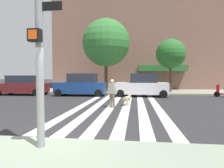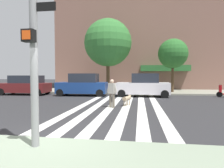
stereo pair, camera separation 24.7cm
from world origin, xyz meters
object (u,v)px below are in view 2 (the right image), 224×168
Objects in this scene: pedestrian_dog_walker at (112,92)px; street_tree_middle at (173,54)px; parked_car_near_curb at (26,85)px; parked_car_behind_first at (83,85)px; parked_car_third_in_line at (143,86)px; street_tree_nearest at (108,43)px; traffic_light_pole at (32,3)px; dog_on_leash at (127,98)px.

street_tree_middle is at bearing 63.02° from pedestrian_dog_walker.
parked_car_near_curb is 15.12m from street_tree_middle.
parked_car_behind_first is 0.84× the size of street_tree_middle.
parked_car_third_in_line is 2.79× the size of pedestrian_dog_walker.
street_tree_middle reaches higher than parked_car_near_curb.
pedestrian_dog_walker is (-4.97, -9.76, -3.19)m from street_tree_middle.
parked_car_third_in_line is at bearing -43.31° from street_tree_nearest.
parked_car_third_in_line is at bearing 77.78° from traffic_light_pole.
parked_car_near_curb is at bearing 146.45° from pedestrian_dog_walker.
parked_car_third_in_line is (11.29, -0.00, 0.04)m from parked_car_near_curb.
parked_car_behind_first is 2.81× the size of pedestrian_dog_walker.
parked_car_behind_first is at bearing -116.54° from street_tree_nearest.
street_tree_middle is at bearing 65.04° from dog_on_leash.
parked_car_behind_first is 7.00m from dog_on_leash.
dog_on_leash is (0.82, 0.85, -0.48)m from pedestrian_dog_walker.
dog_on_leash is (4.46, -5.37, -0.53)m from parked_car_behind_first.
traffic_light_pole is 1.27× the size of parked_car_third_in_line.
street_tree_nearest is (7.51, 3.55, 4.48)m from parked_car_near_curb.
street_tree_middle is at bearing 49.21° from parked_car_third_in_line.
traffic_light_pole is at bearing -78.01° from parked_car_behind_first.
pedestrian_dog_walker is 1.59× the size of dog_on_leash.
pedestrian_dog_walker reaches higher than dog_on_leash.
street_tree_nearest is 1.42× the size of street_tree_middle.
street_tree_nearest is at bearing 179.90° from street_tree_middle.
traffic_light_pole is 16.63m from street_tree_nearest.
pedestrian_dog_walker is (1.86, -9.77, -4.47)m from street_tree_nearest.
parked_car_third_in_line is 5.50m from dog_on_leash.
street_tree_nearest reaches higher than pedestrian_dog_walker.
street_tree_nearest is (1.78, 3.55, 4.42)m from parked_car_behind_first.
dog_on_leash is (-1.09, -5.37, -0.52)m from parked_car_third_in_line.
traffic_light_pole reaches higher than parked_car_behind_first.
street_tree_middle is 10.50m from dog_on_leash.
street_tree_nearest is (-0.97, 16.49, 1.88)m from traffic_light_pole.
traffic_light_pole reaches higher than parked_car_near_curb.
parked_car_third_in_line is 0.58× the size of street_tree_nearest.
street_tree_middle is at bearing 70.43° from traffic_light_pole.
traffic_light_pole is 13.48m from parked_car_third_in_line.
parked_car_third_in_line is 0.83× the size of street_tree_middle.
dog_on_leash is (1.71, 7.56, -3.08)m from traffic_light_pole.
parked_car_behind_first is (-2.75, 12.94, -2.54)m from traffic_light_pole.
pedestrian_dog_walker is at bearing -116.98° from street_tree_middle.
street_tree_nearest reaches higher than parked_car_third_in_line.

